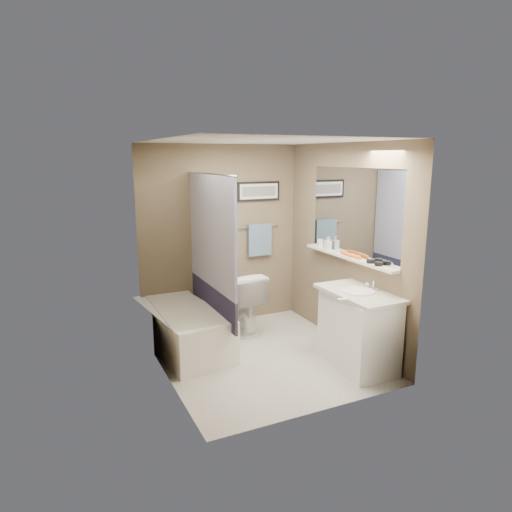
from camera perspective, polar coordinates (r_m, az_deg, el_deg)
name	(u,v)px	position (r m, az deg, el deg)	size (l,w,h in m)	color
ground	(262,356)	(5.34, 0.70, -12.45)	(2.50, 2.50, 0.00)	#BCB7AF
ceiling	(262,143)	(4.85, 0.78, 13.98)	(2.20, 2.50, 0.04)	white
wall_back	(221,237)	(6.07, -4.36, 2.44)	(2.20, 0.04, 2.40)	brown
wall_front	(325,282)	(3.93, 8.65, -3.20)	(2.20, 0.04, 2.40)	brown
wall_left	(164,264)	(4.60, -11.44, -0.99)	(0.04, 2.50, 2.40)	brown
wall_right	(344,246)	(5.51, 10.88, 1.23)	(0.04, 2.50, 2.40)	brown
tile_surround	(152,272)	(5.12, -12.83, -2.00)	(0.02, 1.55, 2.00)	tan
curtain_rod	(210,174)	(5.16, -5.78, 10.16)	(0.02, 0.02, 1.55)	silver
curtain_upper	(211,232)	(5.23, -5.62, 3.02)	(0.03, 1.45, 1.28)	silver
curtain_lower	(213,301)	(5.42, -5.44, -5.56)	(0.03, 1.45, 0.36)	#262647
mirror	(354,212)	(5.34, 12.10, 5.39)	(0.02, 1.60, 1.00)	silver
shelf	(348,257)	(5.39, 11.39, -0.13)	(0.12, 1.60, 0.03)	silver
towel_bar	(259,227)	(6.26, 0.39, 3.70)	(0.02, 0.02, 0.60)	silver
towel	(260,240)	(6.27, 0.47, 2.05)	(0.34, 0.05, 0.44)	#80A8BB
art_frame	(259,191)	(6.22, 0.33, 8.10)	(0.62, 0.03, 0.26)	black
art_mat	(259,191)	(6.20, 0.39, 8.09)	(0.56, 0.00, 0.20)	white
art_image	(259,191)	(6.20, 0.40, 8.09)	(0.50, 0.00, 0.13)	#595959
door	(376,296)	(4.29, 14.78, -4.89)	(0.80, 0.02, 2.00)	silver
door_handle	(343,299)	(4.14, 10.79, -5.36)	(0.02, 0.02, 0.10)	silver
bathtub	(182,329)	(5.52, -9.18, -8.97)	(0.70, 1.50, 0.50)	white
tub_rim	(182,309)	(5.43, -9.27, -6.52)	(0.56, 1.36, 0.02)	beige
toilet	(239,301)	(5.96, -2.14, -5.66)	(0.45, 0.78, 0.80)	white
vanity	(358,331)	(5.11, 12.63, -9.08)	(0.50, 0.90, 0.80)	white
countertop	(359,293)	(4.97, 12.76, -4.59)	(0.54, 0.96, 0.04)	beige
sink_basin	(358,291)	(4.96, 12.69, -4.29)	(0.34, 0.34, 0.01)	white
faucet_spout	(374,285)	(5.07, 14.50, -3.53)	(0.02, 0.02, 0.10)	silver
faucet_knob	(368,284)	(5.15, 13.78, -3.47)	(0.05, 0.05, 0.05)	white
candle_bowl_near	(379,264)	(4.97, 15.09, -0.95)	(0.09, 0.09, 0.04)	black
candle_bowl_far	(370,261)	(5.07, 14.12, -0.64)	(0.09, 0.09, 0.04)	black
hair_brush_front	(354,256)	(5.29, 12.16, 0.01)	(0.04, 0.04, 0.22)	orange
hair_brush_back	(347,254)	(5.40, 11.25, 0.30)	(0.04, 0.04, 0.22)	#DB5B1F
pink_comb	(337,252)	(5.55, 10.11, 0.48)	(0.03, 0.16, 0.01)	pink
glass_jar	(320,243)	(5.84, 8.05, 1.60)	(0.08, 0.08, 0.10)	silver
soap_bottle	(328,243)	(5.69, 8.99, 1.60)	(0.07, 0.07, 0.16)	#999999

